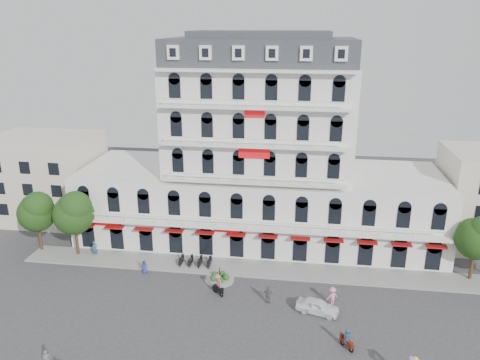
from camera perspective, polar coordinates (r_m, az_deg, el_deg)
name	(u,v)px	position (r m, az deg, el deg)	size (l,w,h in m)	color
ground	(239,315)	(46.68, -0.10, -16.14)	(120.00, 120.00, 0.00)	#38383A
sidewalk	(250,268)	(54.23, 1.26, -10.70)	(53.00, 4.00, 0.16)	gray
main_building	(259,163)	(58.67, 2.37, 2.08)	(45.00, 15.00, 25.80)	silver
flank_building_west	(48,178)	(71.01, -22.36, 0.26)	(14.00, 10.00, 12.00)	beige
traffic_island	(220,278)	(51.96, -2.50, -11.90)	(3.20, 3.20, 1.60)	gray
parked_scooter_row	(195,266)	(55.09, -5.45, -10.38)	(4.40, 1.80, 1.10)	black
tree_west_outer	(37,210)	(61.13, -23.56, -3.40)	(4.50, 4.48, 7.76)	#382314
tree_west_inner	(74,211)	(58.19, -19.63, -3.63)	(4.76, 4.76, 8.25)	#382314
tree_east_inner	(477,236)	(55.73, 26.96, -6.13)	(4.40, 4.37, 7.57)	#382314
parked_car	(317,306)	(47.21, 9.42, -14.95)	(1.66, 4.14, 1.41)	white
rider_east	(347,339)	(43.19, 12.93, -18.38)	(1.19, 1.42, 1.96)	maroon
rider_center	(218,284)	(49.11, -2.73, -12.52)	(1.36, 1.31, 2.32)	black
pedestrian_left	(144,267)	(54.12, -11.58, -10.34)	(0.76, 0.49, 1.55)	navy
pedestrian_mid	(268,295)	(47.97, 3.45, -13.78)	(1.10, 0.46, 1.88)	#57575F
pedestrian_right	(332,296)	(48.51, 11.18, -13.71)	(1.24, 0.71, 1.91)	pink
pedestrian_far	(95,249)	(59.16, -17.27, -8.02)	(0.70, 0.46, 1.91)	#254F71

